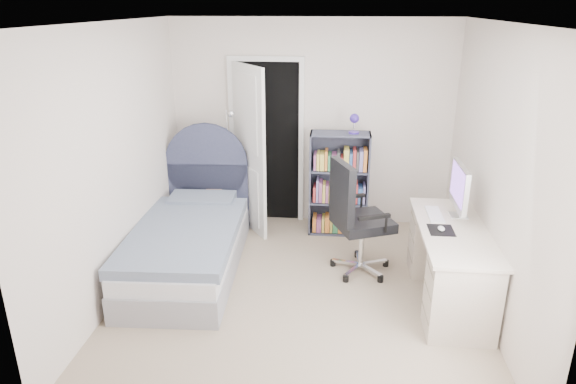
# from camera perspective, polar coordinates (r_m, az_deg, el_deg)

# --- Properties ---
(room_shell) EXTENTS (3.50, 3.70, 2.60)m
(room_shell) POSITION_cam_1_polar(r_m,az_deg,el_deg) (4.59, 1.32, 2.56)
(room_shell) COLOR gray
(room_shell) RESTS_ON ground
(door) EXTENTS (0.92, 0.69, 2.06)m
(door) POSITION_cam_1_polar(r_m,az_deg,el_deg) (6.21, -3.66, 5.22)
(door) COLOR black
(door) RESTS_ON ground
(bed) EXTENTS (1.11, 2.21, 1.33)m
(bed) POSITION_cam_1_polar(r_m,az_deg,el_deg) (5.52, -10.79, -5.22)
(bed) COLOR gray
(bed) RESTS_ON ground
(nightstand) EXTENTS (0.42, 0.42, 0.62)m
(nightstand) POSITION_cam_1_polar(r_m,az_deg,el_deg) (6.53, -8.83, -0.02)
(nightstand) COLOR tan
(nightstand) RESTS_ON ground
(floor_lamp) EXTENTS (0.21, 0.21, 1.49)m
(floor_lamp) POSITION_cam_1_polar(r_m,az_deg,el_deg) (6.26, -6.39, 1.17)
(floor_lamp) COLOR silver
(floor_lamp) RESTS_ON ground
(bookcase) EXTENTS (0.70, 0.30, 1.48)m
(bookcase) POSITION_cam_1_polar(r_m,az_deg,el_deg) (6.14, 5.79, 0.43)
(bookcase) COLOR #3D4053
(bookcase) RESTS_ON ground
(desk) EXTENTS (0.60, 1.51, 1.24)m
(desk) POSITION_cam_1_polar(r_m,az_deg,el_deg) (5.02, 17.53, -7.30)
(desk) COLOR beige
(desk) RESTS_ON ground
(office_chair) EXTENTS (0.70, 0.70, 1.20)m
(office_chair) POSITION_cam_1_polar(r_m,az_deg,el_deg) (5.20, 7.39, -2.35)
(office_chair) COLOR silver
(office_chair) RESTS_ON ground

